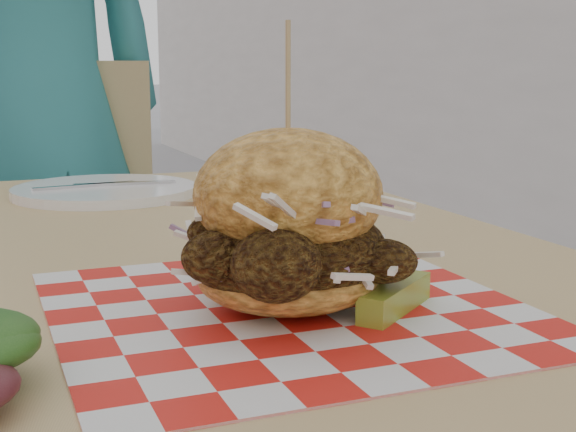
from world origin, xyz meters
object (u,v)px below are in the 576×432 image
(patio_table, at_px, (167,322))
(patio_chair, at_px, (78,244))
(diner, at_px, (37,105))
(sandwich, at_px, (288,231))

(patio_table, distance_m, patio_chair, 0.97)
(diner, bearing_deg, patio_chair, 123.89)
(patio_table, xyz_separation_m, patio_chair, (0.02, 0.97, -0.12))
(patio_chair, xyz_separation_m, sandwich, (0.02, -1.21, 0.26))
(patio_table, distance_m, sandwich, 0.28)
(diner, bearing_deg, sandwich, 83.10)
(diner, distance_m, patio_table, 1.05)
(patio_chair, relative_size, sandwich, 4.31)
(diner, height_order, patio_chair, diner)
(patio_chair, bearing_deg, patio_table, -77.79)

